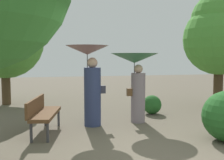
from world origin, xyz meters
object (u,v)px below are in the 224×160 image
object	(u,v)px
tree_near_right	(220,33)
person_left	(90,74)
person_right	(136,71)
park_bench	(42,112)
tree_near_left	(4,34)

from	to	relation	value
tree_near_right	person_left	bearing A→B (deg)	-163.12
person_right	park_bench	distance (m)	2.64
park_bench	person_left	bearing A→B (deg)	-58.77
tree_near_right	person_right	bearing A→B (deg)	-158.84
tree_near_left	tree_near_right	size ratio (longest dim) A/B	1.04
park_bench	tree_near_right	world-z (taller)	tree_near_right
tree_near_left	park_bench	bearing A→B (deg)	-71.15
person_right	park_bench	bearing A→B (deg)	97.62
park_bench	tree_near_right	bearing A→B (deg)	-61.21
park_bench	tree_near_left	size ratio (longest dim) A/B	0.37
person_right	park_bench	size ratio (longest dim) A/B	1.20
person_left	park_bench	distance (m)	1.51
person_left	tree_near_right	bearing A→B (deg)	-77.48
person_left	park_bench	size ratio (longest dim) A/B	1.32
person_right	tree_near_right	distance (m)	3.93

